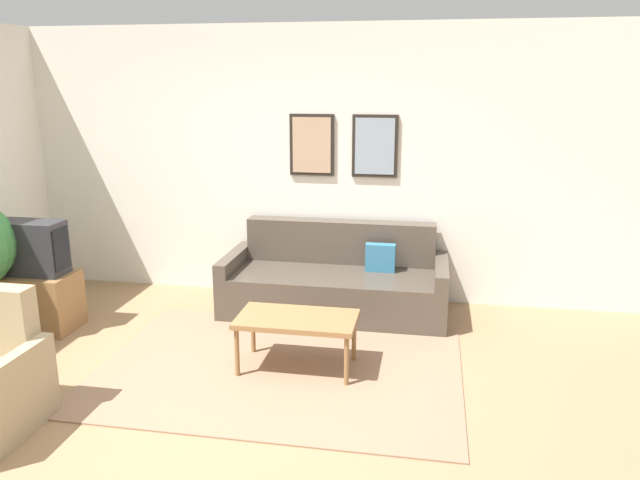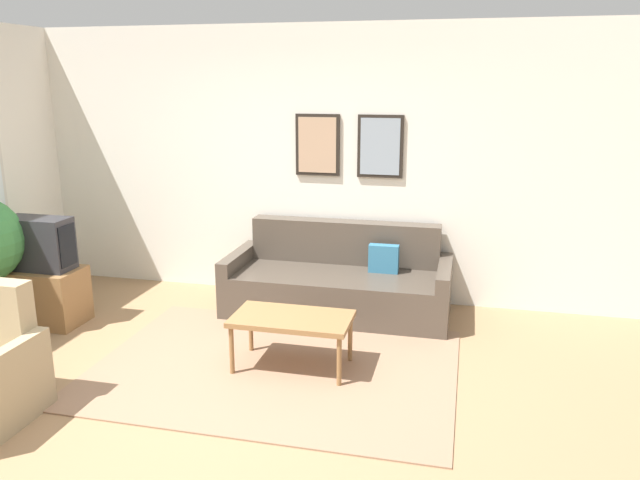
{
  "view_description": "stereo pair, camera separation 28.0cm",
  "coord_description": "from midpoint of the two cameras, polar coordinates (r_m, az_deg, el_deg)",
  "views": [
    {
      "loc": [
        1.47,
        -3.55,
        2.18
      ],
      "look_at": [
        0.55,
        1.5,
        0.85
      ],
      "focal_mm": 35.0,
      "sensor_mm": 36.0,
      "label": 1
    },
    {
      "loc": [
        1.74,
        -3.49,
        2.18
      ],
      "look_at": [
        0.55,
        1.5,
        0.85
      ],
      "focal_mm": 35.0,
      "sensor_mm": 36.0,
      "label": 2
    }
  ],
  "objects": [
    {
      "name": "tv",
      "position": [
        6.05,
        -26.16,
        -0.64
      ],
      "size": [
        0.6,
        0.28,
        0.47
      ],
      "color": "#2D2D33",
      "rests_on": "tv_stand"
    },
    {
      "name": "potted_plant_by_window",
      "position": [
        6.41,
        -27.02,
        -1.14
      ],
      "size": [
        0.64,
        0.64,
        0.96
      ],
      "color": "#935638",
      "rests_on": "ground_plane"
    },
    {
      "name": "couch",
      "position": [
        6.0,
        0.13,
        -3.94
      ],
      "size": [
        2.1,
        0.9,
        0.83
      ],
      "color": "#4C4238",
      "rests_on": "ground_plane"
    },
    {
      "name": "ground_plane",
      "position": [
        4.44,
        -12.77,
        -15.26
      ],
      "size": [
        16.0,
        16.0,
        0.0
      ],
      "primitive_type": "plane",
      "color": "#997551"
    },
    {
      "name": "coffee_table",
      "position": [
        4.79,
        -3.82,
        -7.5
      ],
      "size": [
        0.91,
        0.51,
        0.43
      ],
      "color": "olive",
      "rests_on": "ground_plane"
    },
    {
      "name": "wall_back",
      "position": [
        6.32,
        -4.41,
        6.96
      ],
      "size": [
        8.0,
        0.09,
        2.7
      ],
      "color": "white",
      "rests_on": "ground_plane"
    },
    {
      "name": "tv_stand",
      "position": [
        6.19,
        -25.67,
        -5.06
      ],
      "size": [
        0.7,
        0.44,
        0.52
      ],
      "color": "olive",
      "rests_on": "ground_plane"
    },
    {
      "name": "area_rug",
      "position": [
        4.96,
        -5.33,
        -11.56
      ],
      "size": [
        2.77,
        2.05,
        0.01
      ],
      "color": "#937056",
      "rests_on": "ground_plane"
    }
  ]
}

